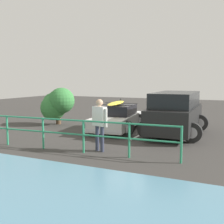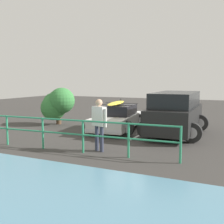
{
  "view_description": "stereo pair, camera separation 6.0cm",
  "coord_description": "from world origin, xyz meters",
  "px_view_note": "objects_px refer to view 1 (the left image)",
  "views": [
    {
      "loc": [
        -5.02,
        13.03,
        2.45
      ],
      "look_at": [
        0.36,
        1.38,
        0.95
      ],
      "focal_mm": 45.0,
      "sensor_mm": 36.0,
      "label": 1
    },
    {
      "loc": [
        -5.07,
        13.0,
        2.45
      ],
      "look_at": [
        0.36,
        1.38,
        0.95
      ],
      "focal_mm": 45.0,
      "sensor_mm": 36.0,
      "label": 2
    }
  ],
  "objects_px": {
    "sedan_car": "(117,118)",
    "bush_near_left": "(57,103)",
    "suv_car": "(175,113)",
    "person_bystander": "(100,120)"
  },
  "relations": [
    {
      "from": "sedan_car",
      "to": "person_bystander",
      "type": "bearing_deg",
      "value": 105.15
    },
    {
      "from": "person_bystander",
      "to": "bush_near_left",
      "type": "distance_m",
      "value": 6.16
    },
    {
      "from": "sedan_car",
      "to": "person_bystander",
      "type": "height_order",
      "value": "person_bystander"
    },
    {
      "from": "sedan_car",
      "to": "bush_near_left",
      "type": "bearing_deg",
      "value": -1.24
    },
    {
      "from": "suv_car",
      "to": "bush_near_left",
      "type": "xyz_separation_m",
      "value": [
        6.37,
        0.01,
        0.19
      ]
    },
    {
      "from": "person_bystander",
      "to": "bush_near_left",
      "type": "bearing_deg",
      "value": -40.71
    },
    {
      "from": "suv_car",
      "to": "bush_near_left",
      "type": "distance_m",
      "value": 6.38
    },
    {
      "from": "person_bystander",
      "to": "bush_near_left",
      "type": "relative_size",
      "value": 0.89
    },
    {
      "from": "suv_car",
      "to": "person_bystander",
      "type": "xyz_separation_m",
      "value": [
        1.7,
        4.03,
        0.1
      ]
    },
    {
      "from": "sedan_car",
      "to": "suv_car",
      "type": "relative_size",
      "value": 0.91
    }
  ]
}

